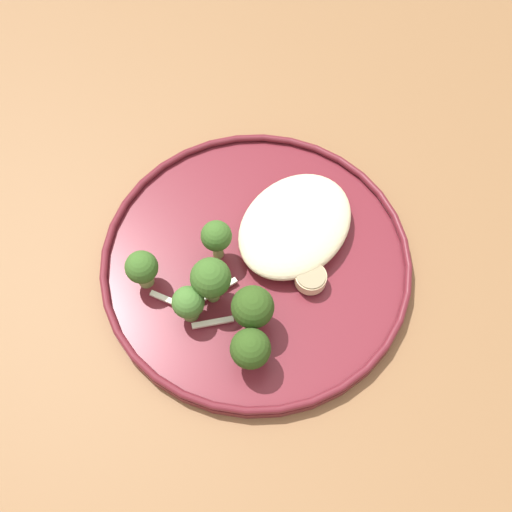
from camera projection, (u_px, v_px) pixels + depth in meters
ground at (232, 425)px, 1.27m from camera, size 6.00×6.00×0.00m
wooden_dining_table at (211, 285)px, 0.69m from camera, size 1.40×1.00×0.74m
dinner_plate at (256, 262)px, 0.60m from camera, size 0.29×0.29×0.02m
noodle_bed at (295, 225)px, 0.60m from camera, size 0.12×0.10×0.03m
seared_scallop_half_hidden at (311, 278)px, 0.58m from camera, size 0.03×0.03×0.01m
seared_scallop_large_seared at (305, 232)px, 0.60m from camera, size 0.03×0.03×0.01m
seared_scallop_rear_pale at (312, 206)px, 0.61m from camera, size 0.04×0.04×0.02m
seared_scallop_front_small at (268, 254)px, 0.59m from camera, size 0.03×0.03×0.02m
seared_scallop_on_noodles at (282, 211)px, 0.61m from camera, size 0.02×0.02×0.01m
broccoli_floret_rear_charred at (211, 279)px, 0.55m from camera, size 0.04×0.04×0.06m
broccoli_floret_near_rim at (188, 303)px, 0.55m from camera, size 0.03×0.03×0.04m
broccoli_floret_split_head at (219, 234)px, 0.57m from camera, size 0.03×0.03×0.05m
broccoli_floret_center_pile at (253, 308)px, 0.54m from camera, size 0.04×0.04×0.05m
broccoli_floret_left_leaning at (142, 268)px, 0.56m from camera, size 0.03×0.03×0.04m
broccoli_floret_front_edge at (250, 349)px, 0.53m from camera, size 0.03×0.03×0.05m
onion_sliver_long_sliver at (211, 294)px, 0.58m from camera, size 0.05×0.02×0.00m
onion_sliver_curled_piece at (170, 301)px, 0.58m from camera, size 0.01×0.04×0.00m
onion_sliver_short_strip at (213, 322)px, 0.57m from camera, size 0.03×0.03×0.00m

